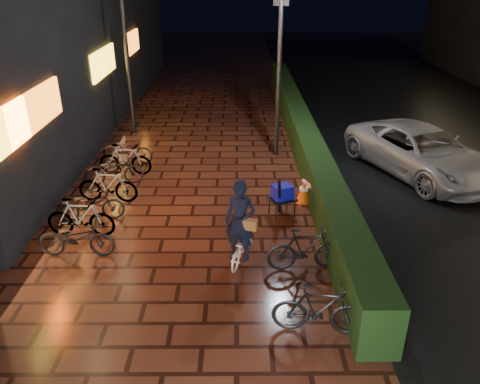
{
  "coord_description": "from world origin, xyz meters",
  "views": [
    {
      "loc": [
        1.13,
        -7.37,
        5.48
      ],
      "look_at": [
        1.18,
        1.81,
        1.1
      ],
      "focal_mm": 35.0,
      "sensor_mm": 36.0,
      "label": 1
    }
  ],
  "objects_px": {
    "van": "(421,151)",
    "traffic_barrier": "(315,201)",
    "cart_assembly": "(282,194)",
    "cyclist": "(241,233)"
  },
  "relations": [
    {
      "from": "cyclist",
      "to": "traffic_barrier",
      "type": "xyz_separation_m",
      "value": [
        1.84,
        2.19,
        -0.37
      ]
    },
    {
      "from": "van",
      "to": "traffic_barrier",
      "type": "distance_m",
      "value": 4.23
    },
    {
      "from": "van",
      "to": "cart_assembly",
      "type": "bearing_deg",
      "value": -171.44
    },
    {
      "from": "van",
      "to": "cyclist",
      "type": "distance_m",
      "value": 7.01
    },
    {
      "from": "van",
      "to": "cart_assembly",
      "type": "distance_m",
      "value": 5.0
    },
    {
      "from": "traffic_barrier",
      "to": "cart_assembly",
      "type": "distance_m",
      "value": 0.9
    },
    {
      "from": "van",
      "to": "cyclist",
      "type": "bearing_deg",
      "value": -161.66
    },
    {
      "from": "van",
      "to": "traffic_barrier",
      "type": "relative_size",
      "value": 3.26
    },
    {
      "from": "van",
      "to": "traffic_barrier",
      "type": "height_order",
      "value": "van"
    },
    {
      "from": "cyclist",
      "to": "cart_assembly",
      "type": "height_order",
      "value": "cyclist"
    }
  ]
}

